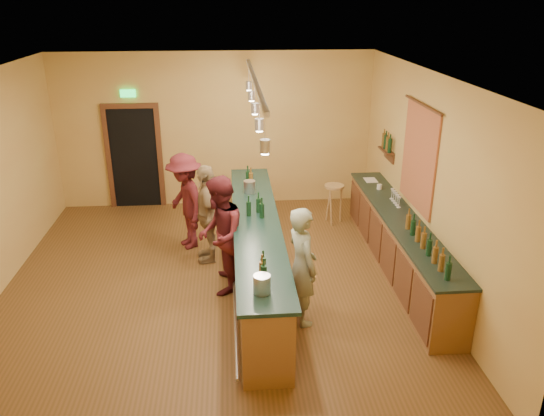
{
  "coord_description": "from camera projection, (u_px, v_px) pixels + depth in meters",
  "views": [
    {
      "loc": [
        0.28,
        -7.36,
        4.21
      ],
      "look_at": [
        0.91,
        0.2,
        1.16
      ],
      "focal_mm": 35.0,
      "sensor_mm": 36.0,
      "label": 1
    }
  ],
  "objects": [
    {
      "name": "floor",
      "position": [
        216.0,
        283.0,
        8.35
      ],
      "size": [
        7.0,
        7.0,
        0.0
      ],
      "primitive_type": "plane",
      "color": "brown",
      "rests_on": "ground"
    },
    {
      "name": "ceiling",
      "position": [
        206.0,
        76.0,
        7.16
      ],
      "size": [
        6.5,
        7.0,
        0.02
      ],
      "primitive_type": "cube",
      "color": "silver",
      "rests_on": "wall_back"
    },
    {
      "name": "wall_back",
      "position": [
        215.0,
        131.0,
        10.99
      ],
      "size": [
        6.5,
        0.02,
        3.2
      ],
      "primitive_type": "cube",
      "color": "tan",
      "rests_on": "floor"
    },
    {
      "name": "wall_front",
      "position": [
        202.0,
        325.0,
        4.52
      ],
      "size": [
        6.5,
        0.02,
        3.2
      ],
      "primitive_type": "cube",
      "color": "tan",
      "rests_on": "floor"
    },
    {
      "name": "wall_right",
      "position": [
        427.0,
        181.0,
        8.0
      ],
      "size": [
        0.02,
        7.0,
        3.2
      ],
      "primitive_type": "cube",
      "color": "tan",
      "rests_on": "floor"
    },
    {
      "name": "doorway",
      "position": [
        134.0,
        155.0,
        11.01
      ],
      "size": [
        1.15,
        0.09,
        2.48
      ],
      "color": "black",
      "rests_on": "wall_back"
    },
    {
      "name": "tapestry",
      "position": [
        419.0,
        158.0,
        8.28
      ],
      "size": [
        0.03,
        1.4,
        1.6
      ],
      "primitive_type": "cube",
      "color": "maroon",
      "rests_on": "wall_right"
    },
    {
      "name": "bottle_shelf",
      "position": [
        387.0,
        144.0,
        9.73
      ],
      "size": [
        0.17,
        0.55,
        0.54
      ],
      "color": "#512A18",
      "rests_on": "wall_right"
    },
    {
      "name": "back_counter",
      "position": [
        399.0,
        243.0,
        8.56
      ],
      "size": [
        0.6,
        4.55,
        1.27
      ],
      "color": "brown",
      "rests_on": "floor"
    },
    {
      "name": "tasting_bar",
      "position": [
        257.0,
        247.0,
        8.17
      ],
      "size": [
        0.73,
        5.1,
        1.38
      ],
      "color": "brown",
      "rests_on": "floor"
    },
    {
      "name": "pendant_track",
      "position": [
        255.0,
        91.0,
        7.29
      ],
      "size": [
        0.11,
        4.6,
        0.5
      ],
      "color": "silver",
      "rests_on": "ceiling"
    },
    {
      "name": "bartender",
      "position": [
        302.0,
        266.0,
        7.09
      ],
      "size": [
        0.57,
        0.71,
        1.68
      ],
      "primitive_type": "imported",
      "rotation": [
        0.0,
        0.0,
        1.87
      ],
      "color": "gray",
      "rests_on": "floor"
    },
    {
      "name": "customer_a",
      "position": [
        220.0,
        235.0,
        7.85
      ],
      "size": [
        0.75,
        0.93,
        1.81
      ],
      "primitive_type": "imported",
      "rotation": [
        0.0,
        0.0,
        -1.65
      ],
      "color": "#59191E",
      "rests_on": "floor"
    },
    {
      "name": "customer_b",
      "position": [
        208.0,
        213.0,
        8.8
      ],
      "size": [
        0.46,
        1.01,
        1.69
      ],
      "primitive_type": "imported",
      "rotation": [
        0.0,
        0.0,
        -1.52
      ],
      "color": "#997A51",
      "rests_on": "floor"
    },
    {
      "name": "customer_c",
      "position": [
        186.0,
        201.0,
        9.27
      ],
      "size": [
        1.04,
        1.28,
        1.72
      ],
      "primitive_type": "imported",
      "rotation": [
        0.0,
        0.0,
        -1.15
      ],
      "color": "#59191E",
      "rests_on": "floor"
    },
    {
      "name": "bar_stool",
      "position": [
        334.0,
        192.0,
        10.32
      ],
      "size": [
        0.38,
        0.38,
        0.79
      ],
      "rotation": [
        0.0,
        0.0,
        -0.36
      ],
      "color": "#9B7346",
      "rests_on": "floor"
    }
  ]
}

